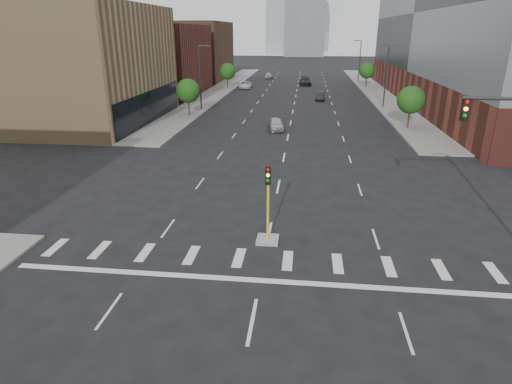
% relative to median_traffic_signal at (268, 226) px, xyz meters
% --- Properties ---
extents(ground, '(400.00, 400.00, 0.00)m').
position_rel_median_traffic_signal_xyz_m(ground, '(0.00, -8.97, -0.97)').
color(ground, black).
rests_on(ground, ground).
extents(sidewalk_left_far, '(5.00, 92.00, 0.15)m').
position_rel_median_traffic_signal_xyz_m(sidewalk_left_far, '(-15.00, 65.03, -0.90)').
color(sidewalk_left_far, gray).
rests_on(sidewalk_left_far, ground).
extents(sidewalk_right_far, '(5.00, 92.00, 0.15)m').
position_rel_median_traffic_signal_xyz_m(sidewalk_right_far, '(15.00, 65.03, -0.90)').
color(sidewalk_right_far, gray).
rests_on(sidewalk_right_far, ground).
extents(building_left_mid, '(20.00, 24.00, 14.00)m').
position_rel_median_traffic_signal_xyz_m(building_left_mid, '(-27.50, 31.03, 6.03)').
color(building_left_mid, tan).
rests_on(building_left_mid, ground).
extents(building_left_far_a, '(20.00, 22.00, 12.00)m').
position_rel_median_traffic_signal_xyz_m(building_left_far_a, '(-27.50, 57.03, 5.03)').
color(building_left_far_a, brown).
rests_on(building_left_far_a, ground).
extents(building_left_far_b, '(20.00, 24.00, 13.00)m').
position_rel_median_traffic_signal_xyz_m(building_left_far_b, '(-27.50, 83.03, 5.53)').
color(building_left_far_b, brown).
rests_on(building_left_far_b, ground).
extents(building_right_main, '(24.00, 70.00, 22.00)m').
position_rel_median_traffic_signal_xyz_m(building_right_main, '(29.50, 51.03, 10.03)').
color(building_right_main, brown).
rests_on(building_right_main, ground).
extents(tower_mid, '(18.00, 18.00, 44.00)m').
position_rel_median_traffic_signal_xyz_m(tower_mid, '(0.00, 191.03, 21.03)').
color(tower_mid, slate).
rests_on(tower_mid, ground).
extents(median_traffic_signal, '(1.20, 1.20, 4.40)m').
position_rel_median_traffic_signal_xyz_m(median_traffic_signal, '(0.00, 0.00, 0.00)').
color(median_traffic_signal, '#999993').
rests_on(median_traffic_signal, ground).
extents(streetlight_right_a, '(1.60, 0.22, 9.07)m').
position_rel_median_traffic_signal_xyz_m(streetlight_right_a, '(13.41, 46.03, 4.04)').
color(streetlight_right_a, '#2D2D30').
rests_on(streetlight_right_a, ground).
extents(streetlight_right_b, '(1.60, 0.22, 9.07)m').
position_rel_median_traffic_signal_xyz_m(streetlight_right_b, '(13.41, 81.03, 4.04)').
color(streetlight_right_b, '#2D2D30').
rests_on(streetlight_right_b, ground).
extents(streetlight_left, '(1.60, 0.22, 9.07)m').
position_rel_median_traffic_signal_xyz_m(streetlight_left, '(-13.41, 41.03, 4.04)').
color(streetlight_left, '#2D2D30').
rests_on(streetlight_left, ground).
extents(tree_left_near, '(3.20, 3.20, 4.85)m').
position_rel_median_traffic_signal_xyz_m(tree_left_near, '(-14.00, 36.03, 2.42)').
color(tree_left_near, '#382619').
rests_on(tree_left_near, ground).
extents(tree_left_far, '(3.20, 3.20, 4.85)m').
position_rel_median_traffic_signal_xyz_m(tree_left_far, '(-14.00, 66.03, 2.42)').
color(tree_left_far, '#382619').
rests_on(tree_left_far, ground).
extents(tree_right_near, '(3.20, 3.20, 4.85)m').
position_rel_median_traffic_signal_xyz_m(tree_right_near, '(14.00, 31.03, 2.42)').
color(tree_right_near, '#382619').
rests_on(tree_right_near, ground).
extents(tree_right_far, '(3.20, 3.20, 4.85)m').
position_rel_median_traffic_signal_xyz_m(tree_right_far, '(14.00, 71.03, 2.42)').
color(tree_right_far, '#382619').
rests_on(tree_right_far, ground).
extents(car_near_left, '(2.32, 4.39, 1.42)m').
position_rel_median_traffic_signal_xyz_m(car_near_left, '(-1.58, 28.59, -0.26)').
color(car_near_left, '#B6B6BB').
rests_on(car_near_left, ground).
extents(car_mid_right, '(1.69, 4.12, 1.33)m').
position_rel_median_traffic_signal_xyz_m(car_mid_right, '(4.21, 52.61, -0.31)').
color(car_mid_right, black).
rests_on(car_mid_right, ground).
extents(car_far_left, '(2.57, 5.12, 1.39)m').
position_rel_median_traffic_signal_xyz_m(car_far_left, '(-10.50, 66.91, -0.28)').
color(car_far_left, silver).
rests_on(car_far_left, ground).
extents(car_deep_right, '(2.83, 5.97, 1.68)m').
position_rel_median_traffic_signal_xyz_m(car_deep_right, '(1.50, 74.01, -0.13)').
color(car_deep_right, black).
rests_on(car_deep_right, ground).
extents(car_distant, '(1.79, 4.22, 1.42)m').
position_rel_median_traffic_signal_xyz_m(car_distant, '(-7.50, 86.74, -0.26)').
color(car_distant, '#AEAFB3').
rests_on(car_distant, ground).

